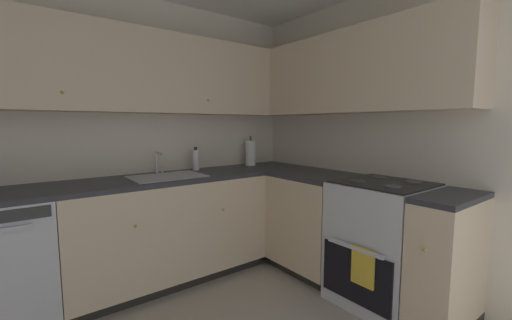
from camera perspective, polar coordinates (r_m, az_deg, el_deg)
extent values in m
cube|color=beige|center=(2.95, -25.87, 3.29)|extent=(3.80, 0.05, 2.42)
cube|color=beige|center=(2.82, 23.72, 3.28)|extent=(0.05, 3.11, 2.42)
cube|color=beige|center=(2.89, -15.30, -11.13)|extent=(1.64, 0.60, 0.78)
cube|color=black|center=(3.07, -15.27, -18.73)|extent=(1.64, 0.54, 0.09)
sphere|color=tan|center=(2.45, -20.53, -10.91)|extent=(0.02, 0.02, 0.02)
sphere|color=tan|center=(2.74, -5.76, -8.74)|extent=(0.02, 0.02, 0.02)
cube|color=#2D2D33|center=(2.80, -15.59, -3.16)|extent=(2.85, 0.60, 0.03)
cube|color=beige|center=(3.01, 10.31, -10.31)|extent=(0.60, 0.68, 0.78)
cube|color=black|center=(3.18, 10.53, -17.72)|extent=(0.54, 0.68, 0.09)
cube|color=beige|center=(2.45, 30.73, -15.04)|extent=(0.60, 0.27, 0.78)
sphere|color=tan|center=(2.13, 27.73, -13.91)|extent=(0.02, 0.02, 0.02)
cube|color=#2D2D33|center=(2.92, 10.47, -2.64)|extent=(0.60, 0.68, 0.03)
cube|color=#2D2D33|center=(2.34, 31.29, -5.69)|extent=(0.60, 0.27, 0.03)
cube|color=silver|center=(2.66, 21.46, -13.51)|extent=(0.64, 0.62, 0.90)
cube|color=black|center=(2.47, 17.16, -19.05)|extent=(0.02, 0.55, 0.38)
cube|color=silver|center=(2.37, 17.01, -14.63)|extent=(0.02, 0.43, 0.02)
cube|color=black|center=(2.54, 21.87, -3.77)|extent=(0.59, 0.60, 0.01)
cube|color=silver|center=(2.80, 25.12, -1.60)|extent=(0.03, 0.60, 0.15)
cylinder|color=#4C4C4C|center=(2.36, 22.99, -4.35)|extent=(0.11, 0.11, 0.01)
cylinder|color=#4C4C4C|center=(2.50, 17.54, -3.55)|extent=(0.11, 0.11, 0.01)
cylinder|color=#4C4C4C|center=(2.60, 26.06, -3.52)|extent=(0.11, 0.11, 0.01)
cylinder|color=#4C4C4C|center=(2.73, 20.93, -2.85)|extent=(0.11, 0.11, 0.01)
cube|color=gold|center=(2.37, 18.34, -17.51)|extent=(0.02, 0.17, 0.26)
cube|color=beige|center=(2.87, -20.26, 14.38)|extent=(2.53, 0.32, 0.65)
sphere|color=tan|center=(2.56, -31.04, 10.17)|extent=(0.02, 0.02, 0.02)
sphere|color=tan|center=(2.91, -8.39, 10.42)|extent=(0.02, 0.02, 0.02)
cube|color=beige|center=(2.94, 14.67, 14.36)|extent=(0.32, 2.14, 0.65)
cube|color=#B7B7BC|center=(2.76, -15.43, -2.81)|extent=(0.58, 0.40, 0.01)
cube|color=gray|center=(2.77, -15.40, -3.81)|extent=(0.53, 0.36, 0.09)
cube|color=#99999E|center=(2.77, -15.41, -3.54)|extent=(0.02, 0.35, 0.06)
cylinder|color=silver|center=(2.96, -17.17, -0.46)|extent=(0.02, 0.02, 0.19)
cylinder|color=silver|center=(2.88, -16.70, 1.10)|extent=(0.02, 0.15, 0.02)
cylinder|color=silver|center=(2.99, -16.23, -1.66)|extent=(0.02, 0.02, 0.06)
cylinder|color=silver|center=(3.09, -10.59, -0.04)|extent=(0.06, 0.06, 0.19)
cylinder|color=#262626|center=(3.08, -10.64, 2.00)|extent=(0.03, 0.03, 0.03)
cylinder|color=white|center=(3.40, -0.98, 1.23)|extent=(0.11, 0.11, 0.26)
cylinder|color=#3F3F3F|center=(3.40, -0.98, 1.56)|extent=(0.02, 0.02, 0.32)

